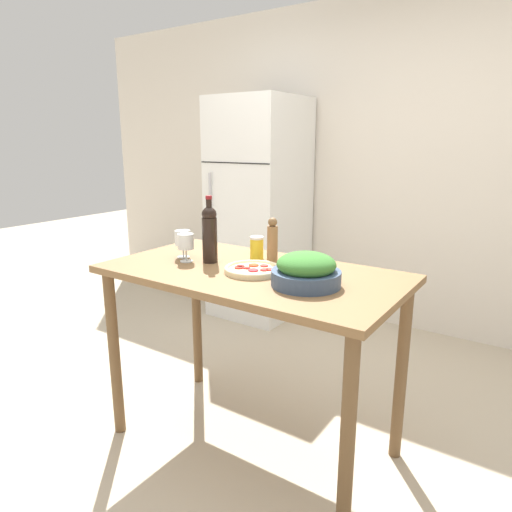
# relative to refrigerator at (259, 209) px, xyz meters

# --- Properties ---
(ground_plane) EXTENTS (14.00, 14.00, 0.00)m
(ground_plane) POSITION_rel_refrigerator_xyz_m (1.02, -1.58, -0.93)
(ground_plane) COLOR #BCAD93
(wall_back) EXTENTS (6.40, 0.06, 2.60)m
(wall_back) POSITION_rel_refrigerator_xyz_m (1.02, 0.41, 0.37)
(wall_back) COLOR silver
(wall_back) RESTS_ON ground_plane
(refrigerator) EXTENTS (0.67, 0.74, 1.86)m
(refrigerator) POSITION_rel_refrigerator_xyz_m (0.00, 0.00, 0.00)
(refrigerator) COLOR white
(refrigerator) RESTS_ON ground_plane
(prep_counter) EXTENTS (1.40, 0.75, 0.92)m
(prep_counter) POSITION_rel_refrigerator_xyz_m (1.02, -1.58, -0.13)
(prep_counter) COLOR brown
(prep_counter) RESTS_ON ground_plane
(wine_bottle) EXTENTS (0.07, 0.07, 0.33)m
(wine_bottle) POSITION_rel_refrigerator_xyz_m (0.77, -1.58, 0.14)
(wine_bottle) COLOR black
(wine_bottle) RESTS_ON prep_counter
(wine_glass_near) EXTENTS (0.08, 0.08, 0.14)m
(wine_glass_near) POSITION_rel_refrigerator_xyz_m (0.66, -1.64, 0.09)
(wine_glass_near) COLOR silver
(wine_glass_near) RESTS_ON prep_counter
(wine_glass_far) EXTENTS (0.08, 0.08, 0.14)m
(wine_glass_far) POSITION_rel_refrigerator_xyz_m (0.59, -1.58, 0.09)
(wine_glass_far) COLOR silver
(wine_glass_far) RESTS_ON prep_counter
(pepper_mill) EXTENTS (0.05, 0.05, 0.22)m
(pepper_mill) POSITION_rel_refrigerator_xyz_m (1.03, -1.41, 0.10)
(pepper_mill) COLOR olive
(pepper_mill) RESTS_ON prep_counter
(salad_bowl) EXTENTS (0.29, 0.29, 0.14)m
(salad_bowl) POSITION_rel_refrigerator_xyz_m (1.34, -1.65, 0.06)
(salad_bowl) COLOR #384C6B
(salad_bowl) RESTS_ON prep_counter
(homemade_pizza) EXTENTS (0.26, 0.26, 0.03)m
(homemade_pizza) POSITION_rel_refrigerator_xyz_m (1.05, -1.61, 0.01)
(homemade_pizza) COLOR beige
(homemade_pizza) RESTS_ON prep_counter
(salt_canister) EXTENTS (0.07, 0.07, 0.12)m
(salt_canister) POSITION_rel_refrigerator_xyz_m (0.92, -1.40, 0.05)
(salt_canister) COLOR yellow
(salt_canister) RESTS_ON prep_counter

